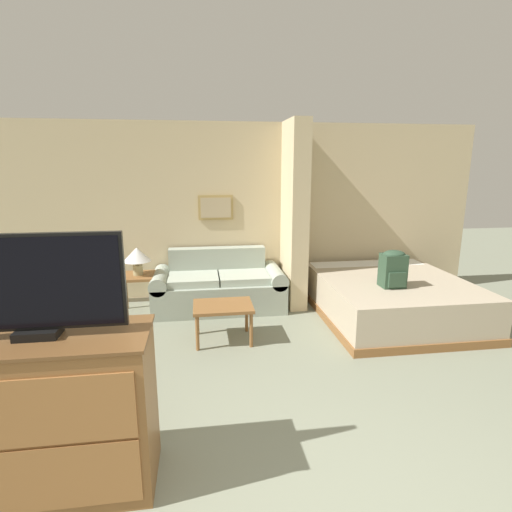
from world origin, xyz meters
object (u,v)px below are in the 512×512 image
object	(u,v)px
tv_dresser	(49,415)
tv	(32,286)
couch	(219,287)
bed	(390,297)
coffee_table	(223,309)
table_lamp	(137,256)
backpack	(393,268)

from	to	relation	value
tv_dresser	tv	size ratio (longest dim) A/B	1.23
couch	bed	distance (m)	2.36
couch	coffee_table	bearing A→B (deg)	-90.29
tv_dresser	couch	bearing A→B (deg)	69.22
tv_dresser	tv	bearing A→B (deg)	90.00
table_lamp	backpack	distance (m)	3.31
bed	backpack	size ratio (longest dim) A/B	4.65
table_lamp	backpack	world-z (taller)	backpack
coffee_table	bed	world-z (taller)	bed
backpack	couch	bearing A→B (deg)	153.48
tv_dresser	bed	distance (m)	4.24
tv	table_lamp	bearing A→B (deg)	88.02
couch	backpack	size ratio (longest dim) A/B	4.03
table_lamp	tv	size ratio (longest dim) A/B	0.37
tv	backpack	size ratio (longest dim) A/B	2.23
couch	coffee_table	distance (m)	1.12
tv_dresser	backpack	distance (m)	3.90
tv_dresser	tv	distance (m)	0.83
couch	backpack	xyz separation A→B (m)	(2.08, -1.04, 0.47)
couch	coffee_table	world-z (taller)	couch
tv	couch	bearing A→B (deg)	69.21
table_lamp	tv	bearing A→B (deg)	-91.98
backpack	tv_dresser	bearing A→B (deg)	-147.26
table_lamp	backpack	bearing A→B (deg)	-16.84
coffee_table	tv	world-z (taller)	tv
table_lamp	coffee_table	bearing A→B (deg)	-43.73
coffee_table	backpack	world-z (taller)	backpack
tv	tv_dresser	bearing A→B (deg)	-90.00
tv	bed	distance (m)	4.37
coffee_table	tv	size ratio (longest dim) A/B	0.66
couch	tv_dresser	xyz separation A→B (m)	(-1.19, -3.14, 0.21)
tv	backpack	world-z (taller)	tv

